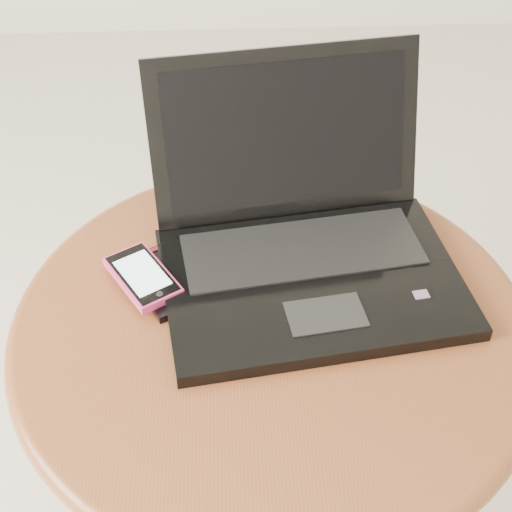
{
  "coord_description": "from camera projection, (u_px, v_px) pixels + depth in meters",
  "views": [
    {
      "loc": [
        -0.03,
        -0.59,
        1.21
      ],
      "look_at": [
        0.01,
        0.1,
        0.59
      ],
      "focal_mm": 52.02,
      "sensor_mm": 36.0,
      "label": 1
    }
  ],
  "objects": [
    {
      "name": "table",
      "position": [
        271.0,
        372.0,
        1.01
      ],
      "size": [
        0.66,
        0.66,
        0.53
      ],
      "color": "brown",
      "rests_on": "ground"
    },
    {
      "name": "phone_black",
      "position": [
        163.0,
        281.0,
        0.97
      ],
      "size": [
        0.12,
        0.14,
        0.01
      ],
      "color": "black",
      "rests_on": "table"
    },
    {
      "name": "laptop",
      "position": [
        304.0,
        238.0,
        0.98
      ],
      "size": [
        0.42,
        0.39,
        0.24
      ],
      "color": "black",
      "rests_on": "table"
    },
    {
      "name": "phone_pink",
      "position": [
        143.0,
        277.0,
        0.96
      ],
      "size": [
        0.11,
        0.13,
        0.01
      ],
      "color": "#D63778",
      "rests_on": "phone_black"
    }
  ]
}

